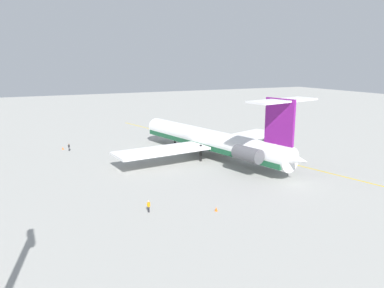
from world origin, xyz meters
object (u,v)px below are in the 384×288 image
at_px(main_jetliner, 214,141).
at_px(ground_crew_near_nose, 69,146).
at_px(safety_cone_nose, 216,209).
at_px(ground_crew_near_tail, 149,205).
at_px(safety_cone_wingtip, 63,148).

xyz_separation_m(main_jetliner, ground_crew_near_nose, (19.38, 25.45, -2.60)).
height_order(main_jetliner, ground_crew_near_nose, main_jetliner).
distance_m(ground_crew_near_nose, safety_cone_nose, 45.11).
bearing_deg(main_jetliner, ground_crew_near_nose, 40.71).
bearing_deg(main_jetliner, safety_cone_nose, 139.58).
relative_size(ground_crew_near_tail, safety_cone_nose, 3.00).
bearing_deg(main_jetliner, safety_cone_wingtip, 39.06).
bearing_deg(ground_crew_near_tail, main_jetliner, -28.32).
bearing_deg(safety_cone_wingtip, ground_crew_near_nose, -152.45).
xyz_separation_m(main_jetliner, ground_crew_near_tail, (-20.54, 21.06, -2.59)).
bearing_deg(ground_crew_near_tail, safety_cone_nose, -95.51).
relative_size(main_jetliner, ground_crew_near_nose, 27.69).
bearing_deg(ground_crew_near_tail, ground_crew_near_nose, 23.69).
bearing_deg(ground_crew_near_nose, safety_cone_wingtip, 51.13).
distance_m(safety_cone_nose, safety_cone_wingtip, 47.37).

